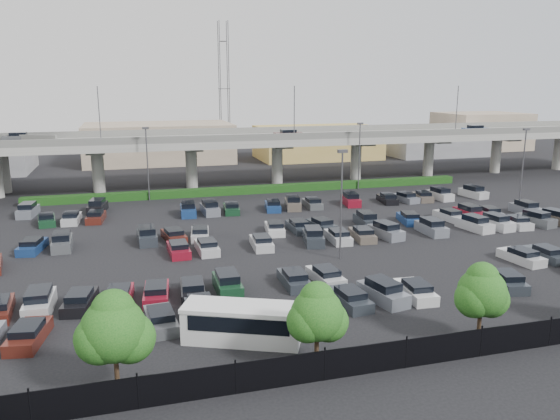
{
  "coord_description": "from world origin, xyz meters",
  "views": [
    {
      "loc": [
        -18.85,
        -53.66,
        16.06
      ],
      "look_at": [
        -2.24,
        4.78,
        2.0
      ],
      "focal_mm": 35.0,
      "sensor_mm": 36.0,
      "label": 1
    }
  ],
  "objects": [
    {
      "name": "tree_row",
      "position": [
        0.7,
        -26.53,
        3.52
      ],
      "size": [
        65.07,
        3.66,
        5.94
      ],
      "color": "#332316",
      "rests_on": "ground"
    },
    {
      "name": "shuttle_bus",
      "position": [
        -12.37,
        -22.04,
        1.32
      ],
      "size": [
        7.92,
        5.41,
        2.42
      ],
      "color": "white",
      "rests_on": "ground"
    },
    {
      "name": "distant_buildings",
      "position": [
        12.38,
        61.81,
        3.74
      ],
      "size": [
        138.0,
        24.0,
        9.0
      ],
      "color": "gray",
      "rests_on": "ground"
    },
    {
      "name": "light_poles",
      "position": [
        -4.13,
        2.0,
        6.24
      ],
      "size": [
        66.9,
        48.38,
        10.3
      ],
      "color": "#4A4A4F",
      "rests_on": "ground"
    },
    {
      "name": "fence",
      "position": [
        -0.05,
        -28.0,
        0.9
      ],
      "size": [
        70.0,
        0.1,
        2.0
      ],
      "color": "black",
      "rests_on": "ground"
    },
    {
      "name": "parked_cars",
      "position": [
        0.38,
        -2.45,
        0.63
      ],
      "size": [
        63.16,
        41.67,
        1.67
      ],
      "color": "slate",
      "rests_on": "ground"
    },
    {
      "name": "ground",
      "position": [
        0.0,
        0.0,
        0.0
      ],
      "size": [
        280.0,
        280.0,
        0.0
      ],
      "primitive_type": "plane",
      "color": "black"
    },
    {
      "name": "comm_tower",
      "position": [
        4.0,
        74.0,
        15.61
      ],
      "size": [
        2.4,
        2.4,
        30.0
      ],
      "color": "#4A4A4F",
      "rests_on": "ground"
    },
    {
      "name": "overpass",
      "position": [
        -0.22,
        31.99,
        6.97
      ],
      "size": [
        150.0,
        13.0,
        15.8
      ],
      "color": "gray",
      "rests_on": "ground"
    },
    {
      "name": "hedge",
      "position": [
        0.0,
        25.0,
        0.55
      ],
      "size": [
        66.0,
        1.6,
        1.1
      ],
      "primitive_type": "cube",
      "color": "#133A11",
      "rests_on": "ground"
    }
  ]
}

